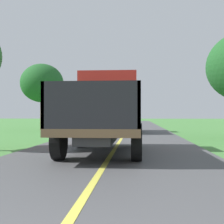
{
  "coord_description": "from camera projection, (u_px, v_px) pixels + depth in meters",
  "views": [
    {
      "loc": [
        0.78,
        -1.09,
        1.31
      ],
      "look_at": [
        -0.07,
        9.63,
        1.4
      ],
      "focal_mm": 49.9,
      "sensor_mm": 36.0,
      "label": 1
    }
  ],
  "objects": [
    {
      "name": "banana_truck_near",
      "position": [
        106.0,
        110.0,
        10.86
      ],
      "size": [
        2.38,
        5.82,
        2.8
      ],
      "color": "#2D2D30",
      "rests_on": "road_surface"
    },
    {
      "name": "banana_truck_far",
      "position": [
        122.0,
        112.0,
        22.61
      ],
      "size": [
        2.38,
        5.81,
        2.8
      ],
      "color": "#2D2D30",
      "rests_on": "road_surface"
    },
    {
      "name": "roadside_tree_mid_right",
      "position": [
        42.0,
        83.0,
        26.15
      ],
      "size": [
        3.6,
        3.6,
        5.59
      ],
      "color": "#4C3823",
      "rests_on": "ground"
    }
  ]
}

